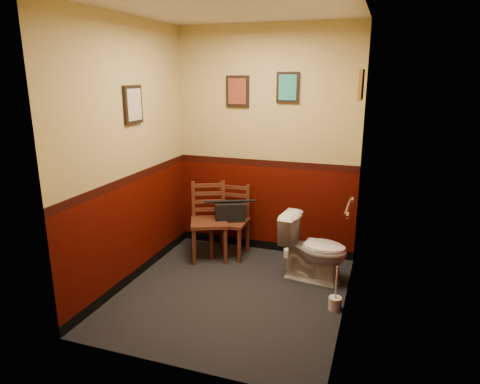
{
  "coord_description": "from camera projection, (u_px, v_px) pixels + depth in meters",
  "views": [
    {
      "loc": [
        1.34,
        -3.67,
        2.15
      ],
      "look_at": [
        0.0,
        0.25,
        1.0
      ],
      "focal_mm": 32.0,
      "sensor_mm": 36.0,
      "label": 1
    }
  ],
  "objects": [
    {
      "name": "grab_bar",
      "position": [
        348.0,
        207.0,
        3.98
      ],
      "size": [
        0.05,
        0.56,
        0.06
      ],
      "color": "silver",
      "rests_on": "wall_right"
    },
    {
      "name": "ceiling",
      "position": [
        230.0,
        6.0,
        3.62
      ],
      "size": [
        2.2,
        2.4,
        0.0
      ],
      "primitive_type": "cube",
      "rotation": [
        3.14,
        0.0,
        0.0
      ],
      "color": "silver",
      "rests_on": "ground"
    },
    {
      "name": "handbag",
      "position": [
        230.0,
        212.0,
        5.09
      ],
      "size": [
        0.39,
        0.3,
        0.26
      ],
      "rotation": [
        0.0,
        0.0,
        0.43
      ],
      "color": "black",
      "rests_on": "chair_right"
    },
    {
      "name": "chair_left",
      "position": [
        209.0,
        221.0,
        5.09
      ],
      "size": [
        0.56,
        0.56,
        0.91
      ],
      "rotation": [
        0.0,
        0.0,
        0.42
      ],
      "color": "#58291A",
      "rests_on": "floor"
    },
    {
      "name": "toilet_brush",
      "position": [
        335.0,
        302.0,
        4.02
      ],
      "size": [
        0.12,
        0.12,
        0.44
      ],
      "color": "silver",
      "rests_on": "floor"
    },
    {
      "name": "framed_print_right",
      "position": [
        361.0,
        85.0,
        4.0
      ],
      "size": [
        0.04,
        0.34,
        0.28
      ],
      "color": "olive",
      "rests_on": "wall_right"
    },
    {
      "name": "chair_right",
      "position": [
        231.0,
        221.0,
        5.16
      ],
      "size": [
        0.41,
        0.41,
        0.86
      ],
      "rotation": [
        0.0,
        0.0,
        0.02
      ],
      "color": "#58291A",
      "rests_on": "floor"
    },
    {
      "name": "wall_right",
      "position": [
        353.0,
        171.0,
        3.63
      ],
      "size": [
        0.0,
        2.4,
        2.7
      ],
      "primitive_type": "cube",
      "rotation": [
        1.57,
        0.0,
        -1.57
      ],
      "color": "#3D0802",
      "rests_on": "ground"
    },
    {
      "name": "wall_front",
      "position": [
        170.0,
        196.0,
        2.88
      ],
      "size": [
        2.2,
        0.0,
        2.7
      ],
      "primitive_type": "cube",
      "rotation": [
        -1.57,
        0.0,
        0.0
      ],
      "color": "#3D0802",
      "rests_on": "ground"
    },
    {
      "name": "wall_back",
      "position": [
        266.0,
        143.0,
        5.07
      ],
      "size": [
        2.2,
        0.0,
        2.7
      ],
      "primitive_type": "cube",
      "rotation": [
        1.57,
        0.0,
        0.0
      ],
      "color": "#3D0802",
      "rests_on": "ground"
    },
    {
      "name": "framed_print_left",
      "position": [
        133.0,
        105.0,
        4.27
      ],
      "size": [
        0.04,
        0.3,
        0.38
      ],
      "color": "black",
      "rests_on": "wall_left"
    },
    {
      "name": "framed_print_back_a",
      "position": [
        238.0,
        91.0,
        5.0
      ],
      "size": [
        0.28,
        0.04,
        0.36
      ],
      "color": "black",
      "rests_on": "wall_back"
    },
    {
      "name": "tp_stack",
      "position": [
        293.0,
        251.0,
        5.15
      ],
      "size": [
        0.23,
        0.12,
        0.2
      ],
      "color": "silver",
      "rests_on": "floor"
    },
    {
      "name": "floor",
      "position": [
        232.0,
        293.0,
        4.34
      ],
      "size": [
        2.2,
        2.4,
        0.0
      ],
      "primitive_type": "cube",
      "color": "black",
      "rests_on": "ground"
    },
    {
      "name": "framed_print_back_b",
      "position": [
        288.0,
        87.0,
        4.8
      ],
      "size": [
        0.26,
        0.04,
        0.34
      ],
      "color": "black",
      "rests_on": "wall_back"
    },
    {
      "name": "wall_left",
      "position": [
        129.0,
        156.0,
        4.32
      ],
      "size": [
        0.0,
        2.4,
        2.7
      ],
      "primitive_type": "cube",
      "rotation": [
        1.57,
        0.0,
        1.57
      ],
      "color": "#3D0802",
      "rests_on": "ground"
    },
    {
      "name": "toilet",
      "position": [
        314.0,
        249.0,
        4.54
      ],
      "size": [
        0.76,
        0.48,
        0.7
      ],
      "primitive_type": "imported",
      "rotation": [
        0.0,
        0.0,
        1.45
      ],
      "color": "white",
      "rests_on": "floor"
    }
  ]
}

